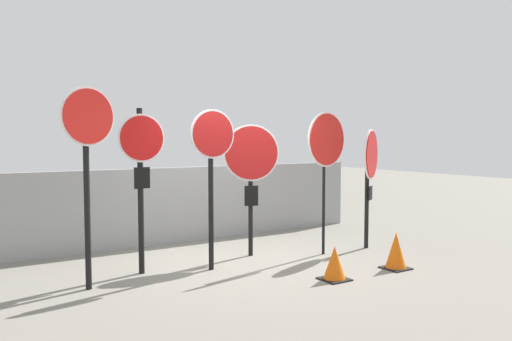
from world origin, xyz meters
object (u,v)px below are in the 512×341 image
object	(u,v)px
stop_sign_1	(141,163)
traffic_cone_1	(396,251)
stop_sign_5	(370,165)
traffic_cone_0	(335,263)
stop_sign_4	(326,146)
stop_sign_3	(251,164)
stop_sign_0	(88,145)
stop_sign_2	(212,156)

from	to	relation	value
stop_sign_1	traffic_cone_1	xyz separation A→B (m)	(3.39, -1.79, -1.37)
stop_sign_1	stop_sign_5	xyz separation A→B (m)	(4.09, -0.54, -0.12)
traffic_cone_0	traffic_cone_1	world-z (taller)	traffic_cone_1
stop_sign_4	traffic_cone_0	size ratio (longest dim) A/B	5.08
stop_sign_3	traffic_cone_0	world-z (taller)	stop_sign_3
stop_sign_0	traffic_cone_1	bearing A→B (deg)	-36.00
stop_sign_1	stop_sign_4	size ratio (longest dim) A/B	1.00
stop_sign_0	stop_sign_5	distance (m)	4.95
stop_sign_3	traffic_cone_0	size ratio (longest dim) A/B	4.64
stop_sign_2	traffic_cone_0	world-z (taller)	stop_sign_2
stop_sign_2	stop_sign_3	distance (m)	1.08
stop_sign_1	stop_sign_3	size ratio (longest dim) A/B	1.09
stop_sign_4	stop_sign_2	bearing A→B (deg)	166.11
stop_sign_1	stop_sign_2	xyz separation A→B (m)	(0.97, -0.36, 0.09)
stop_sign_3	traffic_cone_0	bearing A→B (deg)	-62.14
stop_sign_1	stop_sign_2	distance (m)	1.04
stop_sign_2	traffic_cone_1	size ratio (longest dim) A/B	4.34
stop_sign_3	traffic_cone_1	xyz separation A→B (m)	(1.45, -1.88, -1.30)
stop_sign_2	stop_sign_5	size ratio (longest dim) A/B	1.12
stop_sign_0	stop_sign_3	distance (m)	2.85
stop_sign_0	stop_sign_1	world-z (taller)	stop_sign_0
traffic_cone_0	stop_sign_2	bearing A→B (deg)	131.12
stop_sign_0	traffic_cone_1	distance (m)	4.76
stop_sign_4	stop_sign_5	size ratio (longest dim) A/B	1.13
stop_sign_1	stop_sign_5	size ratio (longest dim) A/B	1.13
stop_sign_0	traffic_cone_0	world-z (taller)	stop_sign_0
stop_sign_5	traffic_cone_0	xyz separation A→B (m)	(-1.90, -1.21, -1.29)
stop_sign_0	stop_sign_1	size ratio (longest dim) A/B	1.09
stop_sign_5	traffic_cone_0	distance (m)	2.60
stop_sign_4	stop_sign_0	bearing A→B (deg)	168.12
traffic_cone_0	stop_sign_1	bearing A→B (deg)	141.36
stop_sign_4	stop_sign_5	xyz separation A→B (m)	(1.00, -0.04, -0.35)
stop_sign_0	stop_sign_2	xyz separation A→B (m)	(1.82, 0.02, -0.17)
stop_sign_5	stop_sign_4	bearing A→B (deg)	145.76
stop_sign_2	traffic_cone_1	xyz separation A→B (m)	(2.41, -1.43, -1.46)
stop_sign_4	traffic_cone_1	size ratio (longest dim) A/B	4.37
stop_sign_2	traffic_cone_0	xyz separation A→B (m)	(1.21, -1.39, -1.50)
stop_sign_1	stop_sign_0	bearing A→B (deg)	-157.51
stop_sign_3	traffic_cone_1	distance (m)	2.70
stop_sign_5	traffic_cone_1	distance (m)	1.91
stop_sign_2	stop_sign_0	bearing A→B (deg)	178.25
stop_sign_5	stop_sign_2	bearing A→B (deg)	144.85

